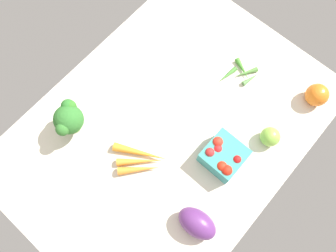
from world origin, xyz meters
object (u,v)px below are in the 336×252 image
at_px(okra_pile, 241,73).
at_px(heirloom_tomato_green, 270,137).
at_px(eggplant, 197,223).
at_px(carrot_bunch, 140,160).
at_px(berry_basket, 223,156).
at_px(broccoli_head, 69,119).
at_px(heirloom_tomato_orange, 317,95).

bearing_deg(okra_pile, heirloom_tomato_green, 58.05).
height_order(heirloom_tomato_green, okra_pile, heirloom_tomato_green).
relative_size(eggplant, carrot_bunch, 0.70).
bearing_deg(berry_basket, eggplant, 18.01).
distance_m(eggplant, carrot_bunch, 0.25).
relative_size(heirloom_tomato_green, berry_basket, 0.54).
bearing_deg(eggplant, broccoli_head, 176.81).
bearing_deg(carrot_bunch, heirloom_tomato_orange, 151.48).
height_order(heirloom_tomato_green, carrot_bunch, heirloom_tomato_green).
distance_m(carrot_bunch, berry_basket, 0.25).
bearing_deg(eggplant, heirloom_tomato_orange, 80.01).
bearing_deg(heirloom_tomato_green, okra_pile, -121.95).
relative_size(eggplant, berry_basket, 1.02).
height_order(okra_pile, berry_basket, berry_basket).
xyz_separation_m(eggplant, broccoli_head, (0.03, -0.48, 0.04)).
distance_m(heirloom_tomato_green, berry_basket, 0.16).
xyz_separation_m(eggplant, berry_basket, (-0.20, -0.07, 0.00)).
xyz_separation_m(heirloom_tomato_green, carrot_bunch, (0.32, -0.26, -0.02)).
bearing_deg(berry_basket, heirloom_tomato_orange, 164.24).
height_order(eggplant, berry_basket, berry_basket).
height_order(heirloom_tomato_orange, eggplant, eggplant).
bearing_deg(heirloom_tomato_orange, broccoli_head, -41.53).
distance_m(heirloom_tomato_green, eggplant, 0.35).
relative_size(heirloom_tomato_green, okra_pile, 0.49).
distance_m(carrot_bunch, broccoli_head, 0.25).
relative_size(heirloom_tomato_green, broccoli_head, 0.49).
xyz_separation_m(carrot_bunch, berry_basket, (-0.17, 0.19, 0.03)).
bearing_deg(heirloom_tomato_green, broccoli_head, -52.47).
bearing_deg(heirloom_tomato_orange, okra_pile, -70.25).
xyz_separation_m(heirloom_tomato_green, okra_pile, (-0.13, -0.20, -0.02)).
distance_m(heirloom_tomato_orange, broccoli_head, 0.78).
distance_m(heirloom_tomato_green, okra_pile, 0.24).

